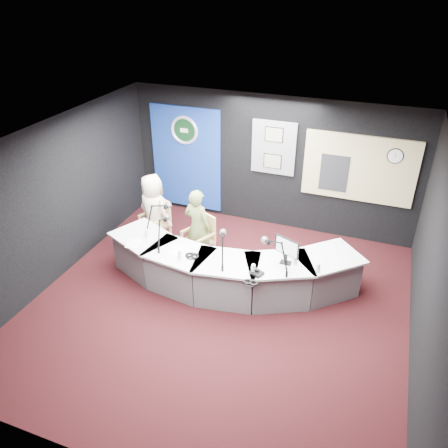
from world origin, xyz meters
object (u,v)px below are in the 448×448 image
at_px(broadcast_desk, 227,269).
at_px(person_man, 154,211).
at_px(person_woman, 198,227).
at_px(armchair_right, 198,238).
at_px(armchair_left, 155,225).

bearing_deg(broadcast_desk, person_man, 156.41).
bearing_deg(person_man, person_woman, -177.44).
distance_m(armchair_right, person_man, 1.11).
bearing_deg(person_man, broadcast_desk, 173.18).
bearing_deg(armchair_right, person_man, -168.26).
xyz_separation_m(broadcast_desk, armchair_left, (-1.83, 0.80, 0.07)).
height_order(armchair_right, person_man, person_man).
xyz_separation_m(armchair_left, person_man, (0.00, 0.00, 0.31)).
bearing_deg(armchair_right, person_woman, 0.00).
bearing_deg(person_woman, armchair_left, -2.07).
xyz_separation_m(broadcast_desk, person_man, (-1.83, 0.80, 0.38)).
bearing_deg(armchair_left, person_man, 0.00).
bearing_deg(armchair_left, person_woman, 11.58).
height_order(armchair_left, person_man, person_man).
distance_m(armchair_right, person_woman, 0.23).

